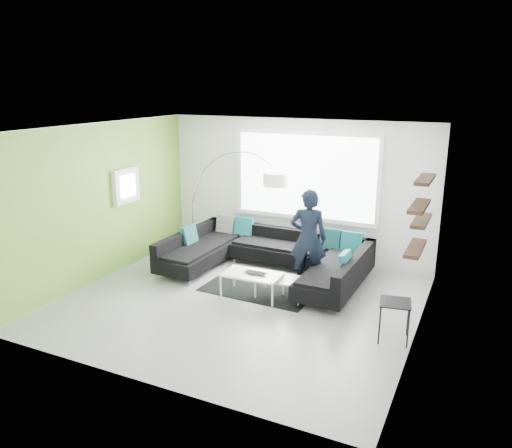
{
  "coord_description": "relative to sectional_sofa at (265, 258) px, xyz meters",
  "views": [
    {
      "loc": [
        3.45,
        -6.65,
        3.45
      ],
      "look_at": [
        -0.13,
        0.9,
        1.09
      ],
      "focal_mm": 35.0,
      "sensor_mm": 36.0,
      "label": 1
    }
  ],
  "objects": [
    {
      "name": "sectional_sofa",
      "position": [
        0.0,
        0.0,
        0.0
      ],
      "size": [
        3.61,
        2.28,
        0.77
      ],
      "rotation": [
        0.0,
        0.0,
        -0.02
      ],
      "color": "black",
      "rests_on": "ground"
    },
    {
      "name": "ground",
      "position": [
        0.12,
        -1.25,
        -0.34
      ],
      "size": [
        5.5,
        5.5,
        0.0
      ],
      "primitive_type": "plane",
      "color": "gray",
      "rests_on": "ground"
    },
    {
      "name": "rug",
      "position": [
        0.18,
        -0.49,
        -0.33
      ],
      "size": [
        1.96,
        1.46,
        0.01
      ],
      "primitive_type": "cube",
      "rotation": [
        0.0,
        0.0,
        -0.04
      ],
      "color": "black",
      "rests_on": "ground"
    },
    {
      "name": "room_shell",
      "position": [
        0.16,
        -1.05,
        1.47
      ],
      "size": [
        5.54,
        5.04,
        2.82
      ],
      "color": "silver",
      "rests_on": "ground"
    },
    {
      "name": "laptop",
      "position": [
        0.25,
        -0.99,
        0.08
      ],
      "size": [
        0.37,
        0.24,
        0.03
      ],
      "primitive_type": "imported",
      "rotation": [
        0.0,
        0.0,
        -0.0
      ],
      "color": "black",
      "rests_on": "coffee_table"
    },
    {
      "name": "arc_lamp",
      "position": [
        -1.8,
        0.39,
        0.77
      ],
      "size": [
        2.06,
        0.56,
        2.23
      ],
      "primitive_type": null,
      "rotation": [
        0.0,
        0.0,
        -0.02
      ],
      "color": "white",
      "rests_on": "ground"
    },
    {
      "name": "side_table",
      "position": [
        2.61,
        -1.42,
        -0.05
      ],
      "size": [
        0.48,
        0.48,
        0.57
      ],
      "primitive_type": "cube",
      "rotation": [
        0.0,
        0.0,
        0.16
      ],
      "color": "black",
      "rests_on": "ground"
    },
    {
      "name": "person",
      "position": [
        0.86,
        -0.09,
        0.53
      ],
      "size": [
        0.83,
        0.72,
        1.74
      ],
      "primitive_type": "imported",
      "rotation": [
        0.0,
        0.0,
        3.39
      ],
      "color": "black",
      "rests_on": "ground"
    },
    {
      "name": "coffee_table",
      "position": [
        0.42,
        -0.86,
        -0.14
      ],
      "size": [
        1.27,
        0.77,
        0.41
      ],
      "primitive_type": "cube",
      "rotation": [
        0.0,
        0.0,
        0.03
      ],
      "color": "white",
      "rests_on": "ground"
    }
  ]
}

